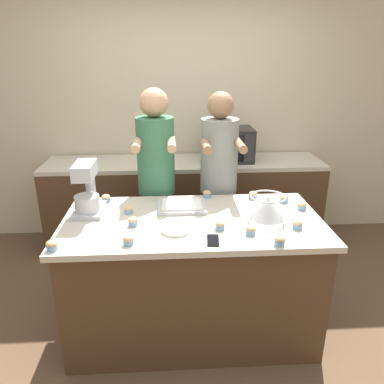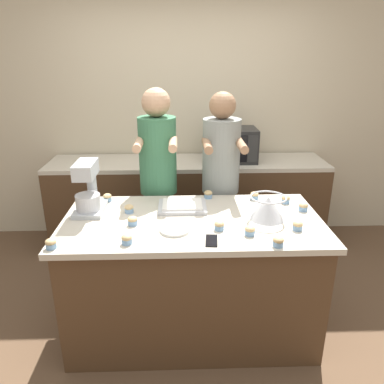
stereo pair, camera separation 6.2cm
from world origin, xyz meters
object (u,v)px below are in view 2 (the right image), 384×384
at_px(cupcake_6, 254,196).
at_px(cupcake_12, 303,207).
at_px(person_right, 220,187).
at_px(small_plate, 175,230).
at_px(cupcake_9, 208,194).
at_px(cupcake_0, 133,221).
at_px(cupcake_10, 219,225).
at_px(stand_mixer, 88,190).
at_px(cupcake_3, 51,244).
at_px(person_left, 159,185).
at_px(cupcake_4, 286,199).
at_px(cupcake_1, 127,239).
at_px(cupcake_11, 250,231).
at_px(microwave_oven, 233,145).
at_px(cupcake_5, 278,242).
at_px(baking_tray, 182,206).
at_px(cupcake_7, 298,226).
at_px(cupcake_2, 129,209).
at_px(cell_phone, 212,241).
at_px(cupcake_8, 107,197).
at_px(mixing_bowl, 268,207).

distance_m(cupcake_6, cupcake_12, 0.38).
bearing_deg(person_right, small_plate, -114.97).
bearing_deg(cupcake_12, cupcake_9, 157.70).
xyz_separation_m(small_plate, cupcake_0, (-0.28, 0.10, 0.02)).
bearing_deg(cupcake_12, cupcake_10, -155.66).
relative_size(stand_mixer, cupcake_3, 5.75).
height_order(cupcake_3, cupcake_12, same).
distance_m(person_left, cupcake_4, 1.03).
distance_m(person_left, cupcake_1, 0.97).
distance_m(cupcake_9, cupcake_11, 0.67).
distance_m(microwave_oven, cupcake_11, 1.61).
distance_m(small_plate, cupcake_4, 0.94).
relative_size(small_plate, cupcake_1, 2.98).
distance_m(stand_mixer, cupcake_3, 0.55).
bearing_deg(cupcake_5, cupcake_1, 176.07).
relative_size(stand_mixer, cupcake_9, 5.75).
relative_size(baking_tray, cupcake_7, 5.43).
relative_size(cupcake_0, cupcake_2, 1.00).
height_order(stand_mixer, cupcake_10, stand_mixer).
relative_size(person_left, microwave_oven, 3.63).
bearing_deg(cupcake_2, cupcake_6, 13.49).
relative_size(cupcake_1, cupcake_12, 1.00).
distance_m(cell_phone, cupcake_1, 0.50).
bearing_deg(stand_mixer, cupcake_0, -35.41).
relative_size(person_right, cupcake_6, 26.31).
relative_size(cupcake_2, cupcake_8, 1.00).
bearing_deg(small_plate, cupcake_1, -150.54).
bearing_deg(person_right, cupcake_1, -124.25).
xyz_separation_m(mixing_bowl, cupcake_5, (-0.02, -0.38, -0.06)).
xyz_separation_m(cupcake_3, cupcake_4, (1.54, 0.64, 0.00)).
xyz_separation_m(person_left, cupcake_11, (0.61, -0.88, 0.01)).
bearing_deg(person_left, cupcake_8, -142.94).
bearing_deg(baking_tray, stand_mixer, -176.92).
bearing_deg(cupcake_12, cupcake_6, 143.04).
bearing_deg(cupcake_5, baking_tray, 133.36).
xyz_separation_m(cupcake_9, cupcake_12, (0.66, -0.27, 0.00)).
distance_m(baking_tray, cell_phone, 0.54).
relative_size(mixing_bowl, cupcake_8, 3.85).
bearing_deg(cupcake_6, cupcake_2, -166.51).
distance_m(cupcake_5, cupcake_12, 0.60).
distance_m(cell_phone, cupcake_11, 0.26).
relative_size(small_plate, cupcake_6, 2.98).
xyz_separation_m(cupcake_2, cupcake_9, (0.58, 0.26, 0.00)).
bearing_deg(cupcake_10, cupcake_7, -2.11).
distance_m(mixing_bowl, cupcake_1, 0.96).
height_order(microwave_oven, cupcake_2, microwave_oven).
relative_size(cupcake_9, cupcake_11, 1.00).
bearing_deg(baking_tray, cupcake_2, -170.15).
height_order(small_plate, cupcake_4, cupcake_4).
height_order(person_right, cupcake_5, person_right).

